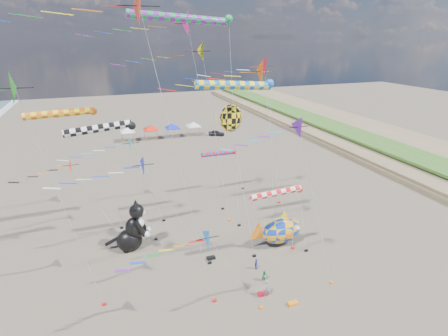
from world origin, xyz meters
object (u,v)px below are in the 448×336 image
person_adult (267,289)px  child_green (265,276)px  parked_car (216,133)px  fish_inflatable (281,230)px  cat_inflatable (131,225)px  child_blue (256,264)px

person_adult → child_green: 2.18m
child_green → parked_car: size_ratio=0.31×
parked_car → fish_inflatable: bearing=-165.1°
cat_inflatable → child_green: bearing=-27.0°
cat_inflatable → child_green: cat_inflatable is taller
fish_inflatable → child_green: 6.62m
cat_inflatable → child_green: (11.18, -9.93, -2.28)m
cat_inflatable → parked_car: 47.62m
fish_inflatable → parked_car: (8.10, 46.40, -1.31)m
person_adult → cat_inflatable: bearing=100.8°
fish_inflatable → person_adult: bearing=-126.5°
person_adult → child_blue: size_ratio=1.51×
cat_inflatable → person_adult: cat_inflatable is taller
cat_inflatable → fish_inflatable: bearing=-3.6°
parked_car → person_adult: bearing=-169.1°
fish_inflatable → cat_inflatable: bearing=161.8°
person_adult → parked_car: (13.18, 53.26, -0.23)m
cat_inflatable → person_adult: 15.97m
fish_inflatable → parked_car: 47.12m
child_green → parked_car: (12.40, 51.24, 0.06)m
person_adult → child_blue: (0.79, 3.98, -0.29)m
parked_car → child_green: bearing=-168.8°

